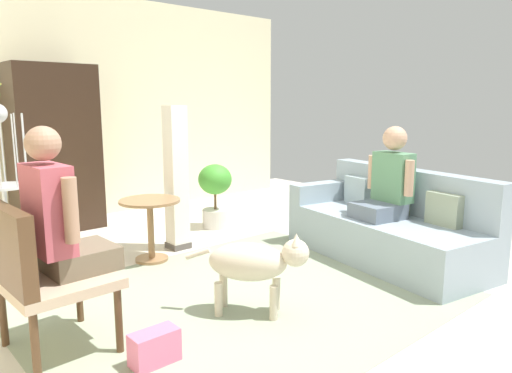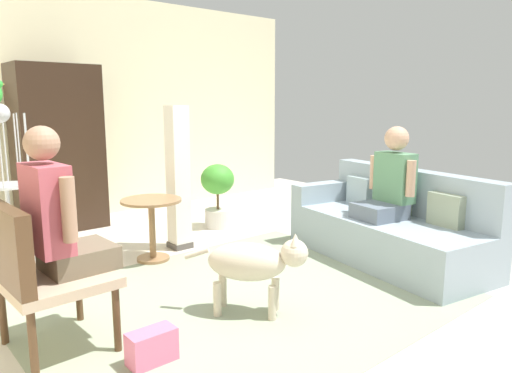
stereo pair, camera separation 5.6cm
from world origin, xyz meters
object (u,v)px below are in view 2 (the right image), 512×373
Objects in this scene: armchair at (34,266)px; dog at (253,262)px; person_on_couch at (390,182)px; handbag at (152,347)px; person_on_armchair at (57,216)px; bird_cage_stand at (7,190)px; column_lamp at (178,179)px; couch at (389,228)px; armoire_cabinet at (58,148)px; potted_plant at (218,190)px; round_end_table at (152,218)px.

armchair is 1.37m from dog.
person_on_couch reaches higher than handbag.
bird_cage_stand is at bearing 86.28° from person_on_armchair.
column_lamp is at bearing 38.48° from person_on_armchair.
person_on_couch is at bearing -157.63° from couch.
person_on_armchair is 1.24× the size of dog.
person_on_couch is at bearing -6.79° from person_on_armchair.
armchair is 0.64× the size of column_lamp.
person_on_armchair is 1.29m from dog.
dog is at bearing -177.85° from person_on_couch.
armchair is at bearing 163.10° from dog.
armoire_cabinet is 6.86× the size of handbag.
bird_cage_stand reaches higher than handbag.
armchair is at bearing 173.65° from person_on_couch.
column_lamp reaches higher than person_on_couch.
bird_cage_stand is at bearing -178.42° from potted_plant.
armchair is 1.22× the size of potted_plant.
bird_cage_stand reaches higher than potted_plant.
bird_cage_stand reaches higher than couch.
handbag is at bearing -175.90° from person_on_couch.
armoire_cabinet is (-1.89, 3.14, 0.19)m from person_on_couch.
dog is at bearing -86.27° from armoire_cabinet.
person_on_couch is at bearing -6.35° from armchair.
potted_plant is (1.17, 0.57, 0.04)m from round_end_table.
dog is (-1.74, -0.09, 0.07)m from couch.
dog is 0.49× the size of column_lamp.
couch is 3.49× the size of round_end_table.
dog is (1.30, -0.40, -0.17)m from armchair.
couch is at bearing -58.02° from armoire_cabinet.
column_lamp reaches higher than person_on_armchair.
couch reaches higher than handbag.
couch is at bearing 2.81° from dog.
person_on_couch is 3.67m from armoire_cabinet.
column_lamp is at bearing 128.35° from person_on_couch.
bird_cage_stand is at bearing 80.98° from armchair.
round_end_table is at bearing 140.81° from couch.
couch is 3.73m from armoire_cabinet.
potted_plant is at bearing 1.58° from bird_cage_stand.
person_on_armchair is at bearing -137.52° from round_end_table.
armoire_cabinet is at bearing 71.38° from person_on_armchair.
armoire_cabinet reaches higher than potted_plant.
handbag is at bearing -133.26° from potted_plant.
person_on_couch is at bearing -35.22° from bird_cage_stand.
round_end_table is (-1.66, 1.42, -0.34)m from person_on_couch.
couch is 2.72× the size of potted_plant.
couch is at bearing -74.55° from potted_plant.
column_lamp is 5.24× the size of handbag.
round_end_table is 0.53m from column_lamp.
bird_cage_stand is 1.51m from column_lamp.
armoire_cabinet is (-0.23, 1.72, 0.54)m from round_end_table.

